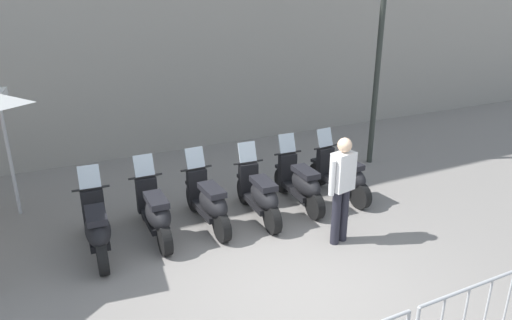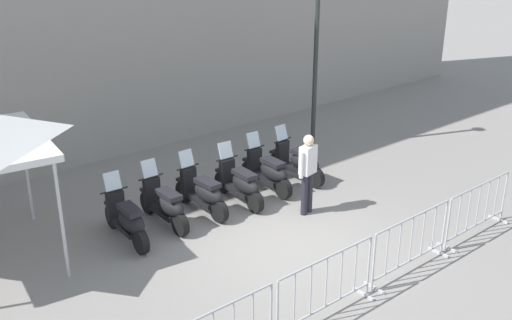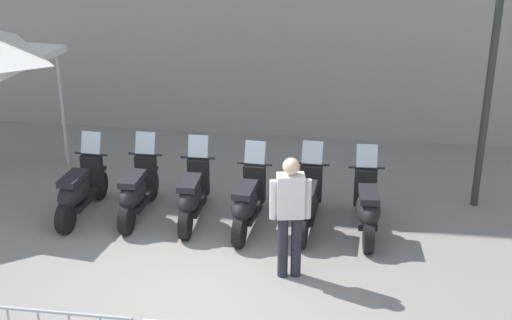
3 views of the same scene
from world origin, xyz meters
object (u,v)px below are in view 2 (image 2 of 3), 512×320
motorcycle_4 (268,172)px  motorcycle_5 (298,163)px  motorcycle_3 (240,184)px  officer_near_row_end (308,170)px  barrier_segment_1 (326,288)px  motorcycle_2 (203,193)px  motorcycle_0 (127,220)px  barrier_segment_2 (411,244)px  street_lamp (317,16)px  motorcycle_1 (165,205)px  barrier_segment_3 (478,210)px

motorcycle_4 → motorcycle_5: 0.91m
motorcycle_3 → officer_near_row_end: 1.57m
motorcycle_5 → officer_near_row_end: size_ratio=0.99×
motorcycle_4 → barrier_segment_1: 4.77m
barrier_segment_1 → motorcycle_2: bearing=88.8°
motorcycle_0 → motorcycle_2: bearing=10.1°
motorcycle_3 → motorcycle_5: size_ratio=1.01×
motorcycle_0 → barrier_segment_2: motorcycle_0 is taller
street_lamp → motorcycle_1: bearing=-159.6°
motorcycle_2 → motorcycle_0: bearing=-169.9°
motorcycle_0 → motorcycle_2: size_ratio=1.00×
motorcycle_5 → officer_near_row_end: bearing=-120.1°
barrier_segment_3 → barrier_segment_2: bearing=-173.0°
motorcycle_4 → barrier_segment_2: motorcycle_4 is taller
motorcycle_0 → barrier_segment_3: motorcycle_0 is taller
motorcycle_4 → street_lamp: bearing=32.7°
motorcycle_2 → motorcycle_3: (0.90, -0.01, 0.00)m
barrier_segment_1 → motorcycle_1: bearing=101.2°
motorcycle_4 → officer_near_row_end: bearing=-88.0°
motorcycle_2 → barrier_segment_2: 4.39m
motorcycle_0 → street_lamp: 7.12m
motorcycle_3 → motorcycle_2: bearing=179.2°
motorcycle_5 → barrier_segment_2: size_ratio=0.86×
motorcycle_1 → motorcycle_5: size_ratio=1.01×
motorcycle_2 → street_lamp: bearing=23.2°
motorcycle_2 → motorcycle_5: same height
motorcycle_1 → barrier_segment_2: motorcycle_1 is taller
barrier_segment_3 → street_lamp: bearing=87.6°
motorcycle_1 → barrier_segment_1: bearing=-78.8°
motorcycle_3 → street_lamp: (3.38, 1.84, 3.09)m
motorcycle_3 → officer_near_row_end: (0.92, -1.15, 0.53)m
motorcycle_4 → street_lamp: (2.50, 1.61, 3.09)m
barrier_segment_2 → barrier_segment_3: (2.07, 0.25, 0.00)m
barrier_segment_1 → officer_near_row_end: officer_near_row_end is taller
motorcycle_3 → barrier_segment_3: motorcycle_3 is taller
motorcycle_3 → motorcycle_4: bearing=15.0°
barrier_segment_3 → motorcycle_0: bearing=150.1°
motorcycle_2 → barrier_segment_2: motorcycle_2 is taller
street_lamp → barrier_segment_3: bearing=-92.4°
street_lamp → motorcycle_2: bearing=-156.8°
motorcycle_3 → barrier_segment_2: 4.05m
motorcycle_0 → motorcycle_3: same height
motorcycle_2 → motorcycle_5: 2.69m
motorcycle_1 → motorcycle_3: (1.79, 0.08, 0.00)m
motorcycle_4 → motorcycle_5: same height
motorcycle_4 → barrier_segment_2: bearing=-87.1°
street_lamp → officer_near_row_end: 4.64m
barrier_segment_1 → officer_near_row_end: bearing=57.7°
motorcycle_3 → motorcycle_5: 1.81m
motorcycle_0 → barrier_segment_3: bearing=-29.9°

